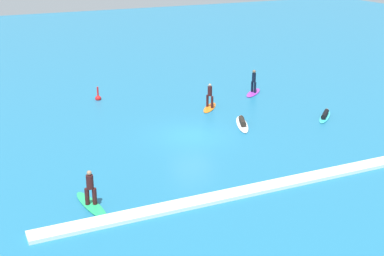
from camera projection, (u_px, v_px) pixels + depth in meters
name	position (u px, v px, depth m)	size (l,w,h in m)	color
ground_plane	(192.00, 136.00, 33.05)	(120.00, 120.00, 0.00)	#1E6B93
surfer_on_white_board	(242.00, 123.00, 34.88)	(1.89, 3.29, 0.45)	white
surfer_on_purple_board	(254.00, 88.00, 41.82)	(2.47, 2.36, 1.85)	purple
surfer_on_teal_board	(325.00, 115.00, 36.31)	(2.47, 2.39, 0.41)	#33C6CC
surfer_on_orange_board	(210.00, 101.00, 38.18)	(2.11, 2.35, 1.79)	orange
surfer_on_green_board	(91.00, 198.00, 24.31)	(1.10, 3.16, 1.74)	#23B266
marker_buoy	(98.00, 98.00, 40.22)	(0.45, 0.45, 1.12)	red
wave_crest	(263.00, 188.00, 26.03)	(22.06, 0.90, 0.18)	white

